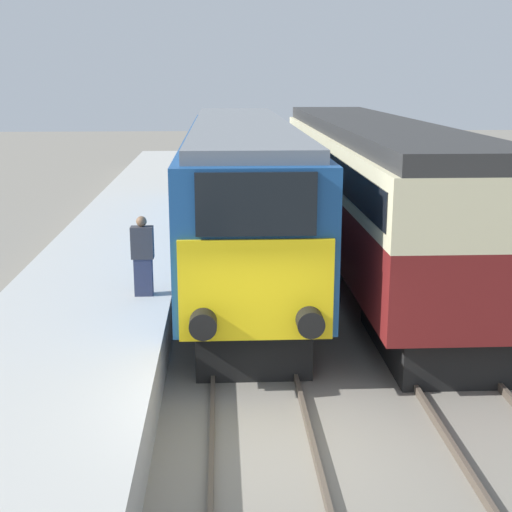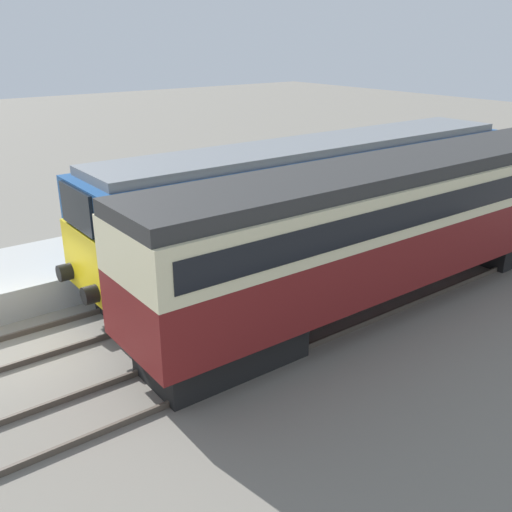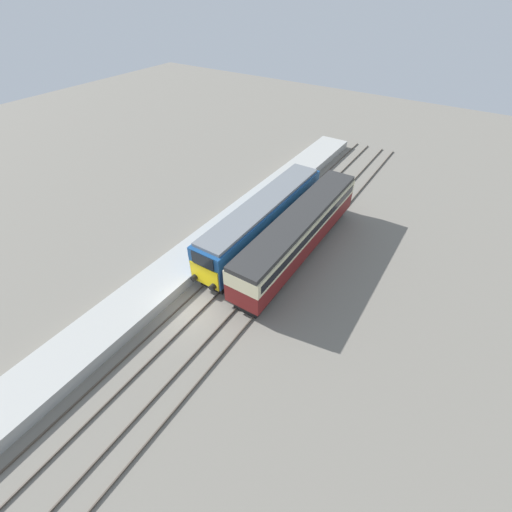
# 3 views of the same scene
# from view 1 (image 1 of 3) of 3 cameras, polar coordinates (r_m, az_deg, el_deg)

# --- Properties ---
(ground_plane) EXTENTS (120.00, 120.00, 0.00)m
(ground_plane) POSITION_cam_1_polar(r_m,az_deg,el_deg) (10.41, 0.54, -15.46)
(ground_plane) COLOR slate
(platform_left) EXTENTS (3.50, 50.00, 0.88)m
(platform_left) POSITION_cam_1_polar(r_m,az_deg,el_deg) (17.88, -11.63, -1.35)
(platform_left) COLOR #A8A8A3
(platform_left) RESTS_ON ground_plane
(rails_near_track) EXTENTS (1.51, 60.00, 0.14)m
(rails_near_track) POSITION_cam_1_polar(r_m,az_deg,el_deg) (14.93, -0.60, -5.68)
(rails_near_track) COLOR #4C4238
(rails_near_track) RESTS_ON ground_plane
(rails_far_track) EXTENTS (1.50, 60.00, 0.14)m
(rails_far_track) POSITION_cam_1_polar(r_m,az_deg,el_deg) (15.43, 12.17, -5.34)
(rails_far_track) COLOR #4C4238
(rails_far_track) RESTS_ON ground_plane
(locomotive) EXTENTS (2.70, 16.01, 4.01)m
(locomotive) POSITION_cam_1_polar(r_m,az_deg,el_deg) (18.88, -1.18, 5.42)
(locomotive) COLOR black
(locomotive) RESTS_ON ground_plane
(passenger_carriage) EXTENTS (2.75, 16.25, 4.03)m
(passenger_carriage) POSITION_cam_1_polar(r_m,az_deg,el_deg) (19.19, 9.07, 5.89)
(passenger_carriage) COLOR black
(passenger_carriage) RESTS_ON ground_plane
(person_on_platform) EXTENTS (0.44, 0.26, 1.61)m
(person_on_platform) POSITION_cam_1_polar(r_m,az_deg,el_deg) (14.28, -9.04, -0.04)
(person_on_platform) COLOR #2D334C
(person_on_platform) RESTS_ON platform_left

